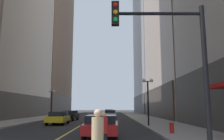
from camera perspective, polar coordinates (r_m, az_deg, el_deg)
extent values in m
plane|color=#262628|center=(39.77, -4.57, -11.70)|extent=(200.00, 200.00, 0.00)
cube|color=gray|center=(41.24, -16.30, -11.18)|extent=(4.50, 78.00, 0.15)
cube|color=gray|center=(39.98, 7.55, -11.53)|extent=(4.50, 78.00, 0.15)
cube|color=#E5D64C|center=(39.77, -4.57, -11.70)|extent=(0.16, 70.00, 0.01)
cube|color=#403C35|center=(41.44, -19.54, -8.52)|extent=(0.50, 22.80, 3.74)
cube|color=#332A23|center=(66.05, -12.12, -8.34)|extent=(0.50, 24.70, 5.00)
cube|color=#3A3935|center=(17.34, 25.81, -5.90)|extent=(0.50, 20.90, 5.00)
cube|color=#332A23|center=(39.83, 10.95, -7.97)|extent=(0.50, 22.80, 5.00)
cube|color=#2C2C2E|center=(65.05, 6.68, -8.47)|extent=(0.50, 24.70, 5.00)
cube|color=#B21919|center=(14.14, -2.65, -13.99)|extent=(2.00, 4.14, 0.55)
cube|color=black|center=(13.91, -2.69, -12.11)|extent=(1.74, 2.33, 0.50)
cylinder|color=black|center=(15.67, -5.49, -14.49)|extent=(0.23, 0.64, 0.64)
cylinder|color=black|center=(15.57, 0.88, -14.57)|extent=(0.23, 0.64, 0.64)
cylinder|color=black|center=(12.83, -6.98, -15.66)|extent=(0.23, 0.64, 0.64)
cylinder|color=black|center=(12.71, 0.84, -15.79)|extent=(0.23, 0.64, 0.64)
cube|color=yellow|center=(25.30, -13.19, -11.62)|extent=(1.95, 4.48, 0.55)
cube|color=black|center=(25.49, -13.05, -10.54)|extent=(1.68, 2.52, 0.50)
cylinder|color=black|center=(23.64, -12.04, -12.52)|extent=(0.24, 0.65, 0.64)
cylinder|color=black|center=(23.97, -15.86, -12.33)|extent=(0.24, 0.65, 0.64)
cylinder|color=black|center=(26.69, -10.84, -12.15)|extent=(0.24, 0.65, 0.64)
cylinder|color=black|center=(26.99, -14.24, -12.00)|extent=(0.24, 0.65, 0.64)
cube|color=black|center=(32.42, -10.41, -11.12)|extent=(1.99, 4.38, 0.55)
cube|color=black|center=(32.61, -10.30, -10.27)|extent=(1.68, 2.48, 0.50)
cylinder|color=black|center=(30.79, -9.65, -11.76)|extent=(0.25, 0.65, 0.64)
cylinder|color=black|center=(31.15, -12.47, -11.65)|extent=(0.25, 0.65, 0.64)
cylinder|color=black|center=(33.74, -8.54, -11.55)|extent=(0.25, 0.65, 0.64)
cylinder|color=black|center=(34.07, -11.13, -11.46)|extent=(0.25, 0.65, 0.64)
cube|color=#B7B7BC|center=(38.68, -0.48, -10.92)|extent=(1.97, 4.21, 0.55)
cube|color=black|center=(38.46, -0.48, -10.22)|extent=(1.69, 2.37, 0.50)
cylinder|color=black|center=(40.13, -1.70, -11.25)|extent=(0.24, 0.65, 0.64)
cylinder|color=black|center=(40.17, 0.63, -11.25)|extent=(0.24, 0.65, 0.64)
cylinder|color=black|center=(37.23, -1.69, -11.41)|extent=(0.24, 0.65, 0.64)
cylinder|color=black|center=(37.27, 0.82, -11.41)|extent=(0.24, 0.65, 0.64)
cube|color=#196038|center=(48.52, -0.73, -10.56)|extent=(1.90, 4.31, 0.55)
cube|color=black|center=(48.30, -0.74, -10.01)|extent=(1.64, 2.43, 0.50)
cylinder|color=black|center=(50.05, -1.60, -10.83)|extent=(0.23, 0.64, 0.64)
cylinder|color=black|center=(50.01, 0.24, -10.84)|extent=(0.23, 0.64, 0.64)
cylinder|color=black|center=(47.06, -1.77, -10.94)|extent=(0.23, 0.64, 0.64)
cylinder|color=black|center=(47.01, 0.19, -10.94)|extent=(0.23, 0.64, 0.64)
cylinder|color=#B21E1E|center=(9.31, -2.15, -13.49)|extent=(0.37, 0.37, 0.62)
sphere|color=tan|center=(9.29, -2.13, -10.95)|extent=(0.21, 0.21, 0.21)
cylinder|color=tan|center=(6.70, -3.62, -14.42)|extent=(0.44, 0.44, 0.66)
sphere|color=tan|center=(6.67, -3.58, -10.61)|extent=(0.23, 0.23, 0.23)
cylinder|color=black|center=(8.78, 22.20, -2.20)|extent=(0.18, 0.18, 5.50)
cylinder|color=black|center=(8.93, 11.39, 13.48)|extent=(3.20, 0.12, 0.12)
cube|color=black|center=(8.77, 0.78, 13.74)|extent=(0.28, 0.24, 0.90)
sphere|color=red|center=(8.75, 0.79, 15.79)|extent=(0.17, 0.17, 0.17)
sphere|color=orange|center=(8.64, 0.79, 14.11)|extent=(0.17, 0.17, 0.17)
sphere|color=green|center=(8.53, 0.79, 12.38)|extent=(0.17, 0.17, 0.17)
cylinder|color=black|center=(37.59, -14.80, -8.38)|extent=(0.14, 0.14, 4.20)
cylinder|color=black|center=(37.66, -14.68, -5.26)|extent=(0.80, 0.06, 0.06)
sphere|color=white|center=(37.76, -15.19, -5.10)|extent=(0.36, 0.36, 0.36)
sphere|color=white|center=(37.58, -14.15, -5.12)|extent=(0.36, 0.36, 0.36)
cylinder|color=black|center=(21.65, 8.88, -8.22)|extent=(0.14, 0.14, 4.20)
cylinder|color=black|center=(21.77, 8.75, -2.82)|extent=(0.80, 0.06, 0.06)
sphere|color=white|center=(21.73, 7.83, -2.57)|extent=(0.36, 0.36, 0.36)
sphere|color=white|center=(21.84, 9.65, -2.55)|extent=(0.36, 0.36, 0.36)
cylinder|color=red|center=(15.68, 14.50, -13.95)|extent=(0.28, 0.28, 0.80)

